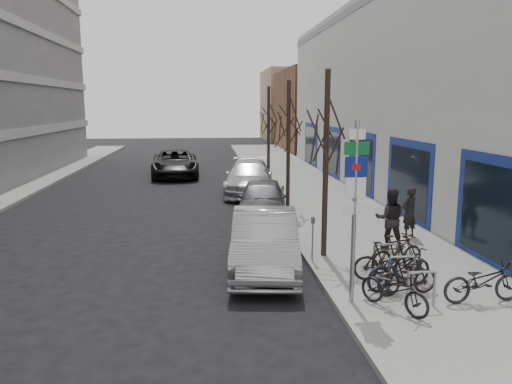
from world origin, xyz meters
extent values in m
plane|color=black|center=(0.00, 0.00, 0.00)|extent=(120.00, 120.00, 0.00)
cube|color=slate|center=(4.50, 10.00, 0.07)|extent=(5.00, 70.00, 0.15)
cube|color=brown|center=(13.00, 40.00, 4.00)|extent=(12.00, 14.00, 8.00)
cube|color=#937A5B|center=(13.50, 55.00, 4.50)|extent=(13.00, 12.00, 9.00)
cylinder|color=gray|center=(2.40, 0.00, 2.10)|extent=(0.10, 0.10, 4.20)
cube|color=white|center=(2.40, -0.03, 3.90)|extent=(0.35, 0.03, 0.22)
cube|color=#0C5926|center=(2.40, -0.03, 3.60)|extent=(0.55, 0.03, 0.28)
cube|color=navy|center=(2.40, -0.03, 3.20)|extent=(0.50, 0.03, 0.45)
cube|color=maroon|center=(2.40, -0.04, 3.20)|extent=(0.18, 0.02, 0.14)
cube|color=white|center=(2.40, -0.03, 2.75)|extent=(0.45, 0.03, 0.45)
cube|color=white|center=(2.40, -0.03, 2.30)|extent=(0.55, 0.03, 0.28)
cylinder|color=gray|center=(3.50, -0.50, 0.55)|extent=(0.06, 0.06, 0.80)
cylinder|color=gray|center=(4.10, -0.50, 0.55)|extent=(0.06, 0.06, 0.80)
cylinder|color=gray|center=(3.80, -0.50, 0.95)|extent=(0.60, 0.06, 0.06)
cylinder|color=gray|center=(3.50, 0.60, 0.55)|extent=(0.06, 0.06, 0.80)
cylinder|color=gray|center=(4.10, 0.60, 0.55)|extent=(0.06, 0.06, 0.80)
cylinder|color=gray|center=(3.80, 0.60, 0.95)|extent=(0.60, 0.06, 0.06)
cylinder|color=gray|center=(3.50, 1.70, 0.55)|extent=(0.06, 0.06, 0.80)
cylinder|color=gray|center=(4.10, 1.70, 0.55)|extent=(0.06, 0.06, 0.80)
cylinder|color=gray|center=(3.80, 1.70, 0.95)|extent=(0.60, 0.06, 0.06)
cylinder|color=black|center=(2.60, 3.50, 2.75)|extent=(0.16, 0.16, 5.50)
cylinder|color=black|center=(2.60, 10.00, 2.75)|extent=(0.16, 0.16, 5.50)
cylinder|color=black|center=(2.60, 16.50, 2.75)|extent=(0.16, 0.16, 5.50)
cylinder|color=gray|center=(2.15, 3.00, 0.70)|extent=(0.05, 0.05, 1.10)
cube|color=#3F3F44|center=(2.15, 3.00, 1.33)|extent=(0.10, 0.08, 0.18)
cylinder|color=gray|center=(2.15, 8.50, 0.70)|extent=(0.05, 0.05, 1.10)
cube|color=#3F3F44|center=(2.15, 8.50, 1.33)|extent=(0.10, 0.08, 0.18)
cylinder|color=gray|center=(2.15, 14.00, 0.70)|extent=(0.05, 0.05, 1.10)
cube|color=#3F3F44|center=(2.15, 14.00, 1.33)|extent=(0.10, 0.08, 0.18)
imported|color=black|center=(3.16, -0.57, 0.68)|extent=(1.38, 1.75, 1.06)
imported|color=black|center=(3.78, 0.21, 0.62)|extent=(1.58, 0.67, 0.93)
imported|color=black|center=(3.76, 0.67, 0.73)|extent=(1.99, 1.19, 1.16)
imported|color=black|center=(3.66, 1.22, 0.67)|extent=(1.74, 0.62, 1.04)
imported|color=black|center=(5.29, -0.36, 0.72)|extent=(1.91, 0.67, 1.15)
imported|color=black|center=(4.17, 1.84, 0.67)|extent=(1.80, 1.10, 1.05)
imported|color=#98979C|center=(0.75, 2.77, 0.82)|extent=(2.29, 5.14, 1.64)
imported|color=#48474C|center=(1.40, 8.99, 0.80)|extent=(2.50, 4.93, 1.61)
imported|color=#B0B0B5|center=(1.40, 14.82, 0.84)|extent=(3.10, 6.07, 1.69)
imported|color=black|center=(-2.77, 21.60, 0.85)|extent=(3.19, 6.31, 1.71)
imported|color=black|center=(5.88, 5.19, 1.00)|extent=(0.74, 0.65, 1.70)
imported|color=black|center=(4.77, 4.01, 1.09)|extent=(0.80, 0.64, 1.89)
camera|label=1|loc=(-0.82, -10.39, 4.51)|focal=35.00mm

